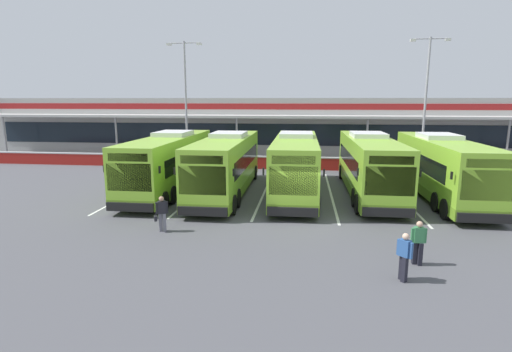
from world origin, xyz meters
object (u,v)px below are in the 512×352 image
object	(u,v)px
pedestrian_with_handbag	(162,213)
pedestrian_approaching_bus	(418,241)
coach_bus_centre	(296,166)
coach_bus_right_centre	(369,166)
coach_bus_rightmost	(442,168)
lamp_post_west	(186,95)
coach_bus_leftmost	(170,163)
lamp_post_centre	(426,94)
coach_bus_left_centre	(226,165)
pedestrian_near_bin	(404,255)

from	to	relation	value
pedestrian_with_handbag	pedestrian_approaching_bus	bearing A→B (deg)	-12.91
coach_bus_centre	coach_bus_right_centre	distance (m)	4.57
coach_bus_rightmost	coach_bus_right_centre	bearing A→B (deg)	173.98
lamp_post_west	coach_bus_leftmost	bearing A→B (deg)	-78.68
lamp_post_centre	coach_bus_rightmost	bearing A→B (deg)	-100.20
coach_bus_left_centre	pedestrian_approaching_bus	bearing A→B (deg)	-48.21
lamp_post_west	coach_bus_right_centre	bearing A→B (deg)	-36.42
coach_bus_centre	lamp_post_centre	xyz separation A→B (m)	(10.80, 11.62, 4.50)
coach_bus_leftmost	coach_bus_left_centre	bearing A→B (deg)	-4.63
pedestrian_approaching_bus	lamp_post_west	distance (m)	27.18
coach_bus_centre	pedestrian_near_bin	xyz separation A→B (m)	(3.81, -11.82, -0.91)
coach_bus_rightmost	pedestrian_near_bin	bearing A→B (deg)	-112.45
coach_bus_rightmost	pedestrian_near_bin	distance (m)	12.85
coach_bus_left_centre	pedestrian_approaching_bus	world-z (taller)	coach_bus_left_centre
coach_bus_left_centre	coach_bus_right_centre	distance (m)	8.90
coach_bus_right_centre	coach_bus_left_centre	bearing A→B (deg)	-174.04
coach_bus_left_centre	pedestrian_near_bin	xyz separation A→B (m)	(8.12, -11.37, -0.91)
coach_bus_centre	coach_bus_rightmost	bearing A→B (deg)	0.21
coach_bus_left_centre	pedestrian_near_bin	bearing A→B (deg)	-54.46
coach_bus_centre	lamp_post_west	xyz separation A→B (m)	(-10.44, 11.53, 4.50)
lamp_post_west	lamp_post_centre	bearing A→B (deg)	0.24
pedestrian_approaching_bus	coach_bus_rightmost	bearing A→B (deg)	68.65
coach_bus_left_centre	pedestrian_approaching_bus	size ratio (longest dim) A/B	7.51
coach_bus_centre	pedestrian_with_handbag	bearing A→B (deg)	-125.52
coach_bus_right_centre	pedestrian_near_bin	bearing A→B (deg)	-93.42
pedestrian_with_handbag	lamp_post_centre	distance (m)	26.28
coach_bus_leftmost	coach_bus_right_centre	distance (m)	12.67
lamp_post_centre	coach_bus_right_centre	bearing A→B (deg)	-119.27
pedestrian_near_bin	lamp_post_centre	world-z (taller)	lamp_post_centre
coach_bus_leftmost	coach_bus_centre	xyz separation A→B (m)	(8.10, 0.15, 0.00)
coach_bus_rightmost	pedestrian_with_handbag	world-z (taller)	coach_bus_rightmost
pedestrian_near_bin	coach_bus_right_centre	bearing A→B (deg)	86.58
pedestrian_near_bin	pedestrian_with_handbag	bearing A→B (deg)	158.55
coach_bus_leftmost	coach_bus_right_centre	bearing A→B (deg)	2.79
coach_bus_centre	lamp_post_west	distance (m)	16.19
pedestrian_near_bin	lamp_post_west	xyz separation A→B (m)	(-14.26, 23.35, 5.42)
coach_bus_right_centre	coach_bus_rightmost	bearing A→B (deg)	-6.02
pedestrian_approaching_bus	lamp_post_centre	bearing A→B (deg)	74.36
coach_bus_rightmost	coach_bus_left_centre	bearing A→B (deg)	-177.86
coach_bus_right_centre	coach_bus_rightmost	distance (m)	4.19
coach_bus_centre	pedestrian_with_handbag	distance (m)	9.94
pedestrian_with_handbag	lamp_post_centre	size ratio (longest dim) A/B	0.15
pedestrian_approaching_bus	coach_bus_centre	bearing A→B (deg)	113.88
pedestrian_near_bin	pedestrian_approaching_bus	world-z (taller)	same
coach_bus_centre	coach_bus_right_centre	bearing A→B (deg)	5.92
coach_bus_leftmost	coach_bus_centre	bearing A→B (deg)	1.03
coach_bus_leftmost	lamp_post_west	size ratio (longest dim) A/B	1.11
pedestrian_near_bin	coach_bus_leftmost	bearing A→B (deg)	135.60
pedestrian_near_bin	pedestrian_approaching_bus	bearing A→B (deg)	59.78
coach_bus_centre	coach_bus_rightmost	xyz separation A→B (m)	(8.71, 0.03, 0.00)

